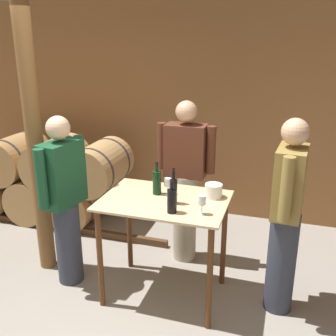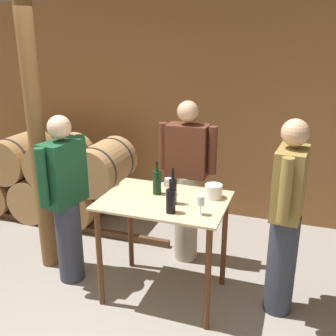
{
  "view_description": "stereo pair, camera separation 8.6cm",
  "coord_description": "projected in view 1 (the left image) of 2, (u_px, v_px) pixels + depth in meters",
  "views": [
    {
      "loc": [
        1.1,
        -2.08,
        2.27
      ],
      "look_at": [
        0.14,
        0.93,
        1.19
      ],
      "focal_mm": 42.0,
      "sensor_mm": 36.0,
      "label": 1
    },
    {
      "loc": [
        1.18,
        -2.06,
        2.27
      ],
      "look_at": [
        0.14,
        0.93,
        1.19
      ],
      "focal_mm": 42.0,
      "sensor_mm": 36.0,
      "label": 2
    }
  ],
  "objects": [
    {
      "name": "back_wall",
      "position": [
        200.0,
        111.0,
        4.96
      ],
      "size": [
        8.4,
        0.05,
        2.7
      ],
      "color": "brown",
      "rests_on": "ground_plane"
    },
    {
      "name": "barrel_rack",
      "position": [
        48.0,
        179.0,
        5.02
      ],
      "size": [
        3.7,
        0.77,
        1.07
      ],
      "color": "#4C331E",
      "rests_on": "ground_plane"
    },
    {
      "name": "tasting_table",
      "position": [
        165.0,
        219.0,
        3.4
      ],
      "size": [
        1.07,
        0.76,
        0.94
      ],
      "color": "#D1B284",
      "rests_on": "ground_plane"
    },
    {
      "name": "wooden_post",
      "position": [
        35.0,
        139.0,
        3.65
      ],
      "size": [
        0.16,
        0.16,
        2.7
      ],
      "color": "brown",
      "rests_on": "ground_plane"
    },
    {
      "name": "wine_bottle_far_left",
      "position": [
        157.0,
        182.0,
        3.42
      ],
      "size": [
        0.08,
        0.08,
        0.3
      ],
      "color": "black",
      "rests_on": "tasting_table"
    },
    {
      "name": "wine_bottle_left",
      "position": [
        173.0,
        190.0,
        3.22
      ],
      "size": [
        0.06,
        0.06,
        0.31
      ],
      "color": "black",
      "rests_on": "tasting_table"
    },
    {
      "name": "wine_bottle_center",
      "position": [
        172.0,
        200.0,
        3.06
      ],
      "size": [
        0.08,
        0.08,
        0.28
      ],
      "color": "black",
      "rests_on": "tasting_table"
    },
    {
      "name": "wine_glass_near_left",
      "position": [
        168.0,
        183.0,
        3.41
      ],
      "size": [
        0.06,
        0.06,
        0.15
      ],
      "color": "silver",
      "rests_on": "tasting_table"
    },
    {
      "name": "wine_glass_near_center",
      "position": [
        202.0,
        201.0,
        3.03
      ],
      "size": [
        0.06,
        0.06,
        0.16
      ],
      "color": "silver",
      "rests_on": "tasting_table"
    },
    {
      "name": "ice_bucket",
      "position": [
        213.0,
        191.0,
        3.36
      ],
      "size": [
        0.15,
        0.15,
        0.12
      ],
      "color": "white",
      "rests_on": "tasting_table"
    },
    {
      "name": "person_host",
      "position": [
        185.0,
        179.0,
        3.95
      ],
      "size": [
        0.59,
        0.24,
        1.68
      ],
      "color": "#B7AD93",
      "rests_on": "ground_plane"
    },
    {
      "name": "person_visitor_with_scarf",
      "position": [
        65.0,
        199.0,
        3.57
      ],
      "size": [
        0.29,
        0.58,
        1.62
      ],
      "color": "#333847",
      "rests_on": "ground_plane"
    },
    {
      "name": "person_visitor_bearded",
      "position": [
        286.0,
        215.0,
        3.17
      ],
      "size": [
        0.25,
        0.59,
        1.68
      ],
      "color": "#333847",
      "rests_on": "ground_plane"
    }
  ]
}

